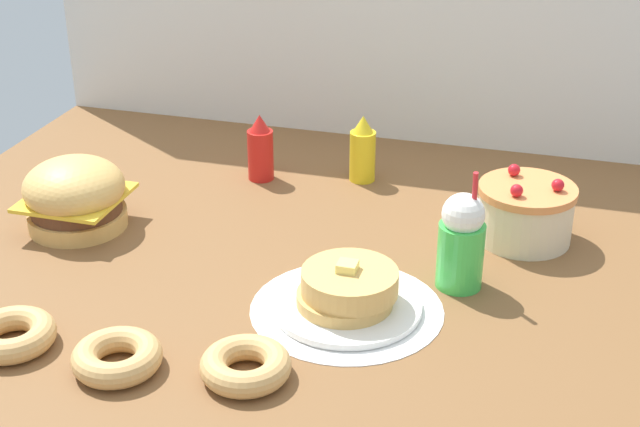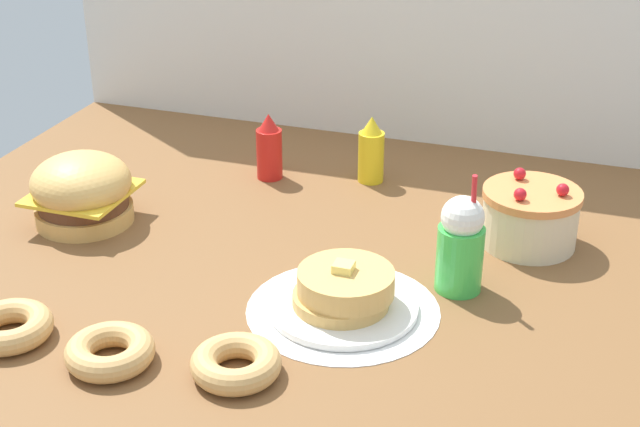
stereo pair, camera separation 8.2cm
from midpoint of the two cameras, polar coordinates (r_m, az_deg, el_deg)
name	(u,v)px [view 1 (the left image)]	position (r cm, az deg, el deg)	size (l,w,h in cm)	color
ground_plane	(292,277)	(203.63, -2.90, -3.91)	(199.38, 170.80, 2.00)	brown
doily_mat	(347,309)	(189.76, 0.41, -5.91)	(39.57, 39.57, 0.40)	white
burger	(75,195)	(227.52, -15.82, 1.07)	(23.85, 23.85, 17.20)	#DBA859
pancake_stack	(348,292)	(187.54, 0.45, -4.89)	(30.57, 30.57, 10.70)	white
layer_cake	(525,213)	(217.87, 11.46, 0.05)	(22.45, 22.45, 16.37)	beige
ketchup_bottle	(260,149)	(245.39, -4.64, 3.94)	(6.83, 6.83, 17.98)	red
mustard_bottle	(363,151)	(243.94, 1.67, 3.88)	(6.83, 6.83, 17.98)	yellow
cream_soda_cup	(461,241)	(194.81, 7.49, -1.72)	(9.89, 9.89, 26.98)	green
donut_pink_glaze	(12,334)	(188.45, -19.60, -7.00)	(16.73, 16.73, 5.04)	tan
donut_chocolate	(117,356)	(176.56, -13.69, -8.54)	(16.73, 16.73, 5.04)	tan
donut_vanilla	(246,365)	(170.42, -5.99, -9.25)	(16.73, 16.73, 5.04)	tan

